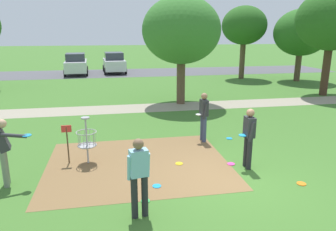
# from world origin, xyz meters

# --- Properties ---
(ground_plane) EXTENTS (160.00, 160.00, 0.00)m
(ground_plane) POSITION_xyz_m (0.00, 0.00, 0.00)
(ground_plane) COLOR #3D6B28
(dirt_tee_pad) EXTENTS (5.21, 4.26, 0.01)m
(dirt_tee_pad) POSITION_xyz_m (-2.32, 1.46, 0.00)
(dirt_tee_pad) COLOR brown
(dirt_tee_pad) RESTS_ON ground
(disc_golf_basket) EXTENTS (0.98, 0.58, 1.39)m
(disc_golf_basket) POSITION_xyz_m (-3.81, 1.78, 0.75)
(disc_golf_basket) COLOR #9E9EA3
(disc_golf_basket) RESTS_ON ground
(player_foreground_watching) EXTENTS (1.16, 0.43, 1.71)m
(player_foreground_watching) POSITION_xyz_m (-5.65, 0.74, 0.99)
(player_foreground_watching) COLOR slate
(player_foreground_watching) RESTS_ON ground
(player_throwing) EXTENTS (0.40, 0.47, 1.71)m
(player_throwing) POSITION_xyz_m (0.68, 0.64, 0.97)
(player_throwing) COLOR #232328
(player_throwing) RESTS_ON ground
(player_waiting_left) EXTENTS (0.41, 0.48, 1.71)m
(player_waiting_left) POSITION_xyz_m (0.10, 3.02, 0.97)
(player_waiting_left) COLOR #384260
(player_waiting_left) RESTS_ON ground
(player_waiting_right) EXTENTS (0.49, 0.43, 1.71)m
(player_waiting_right) POSITION_xyz_m (-2.53, -1.24, 0.97)
(player_waiting_right) COLOR #232328
(player_waiting_right) RESTS_ON ground
(frisbee_near_basket) EXTENTS (0.22, 0.22, 0.02)m
(frisbee_near_basket) POSITION_xyz_m (1.09, 3.06, 0.01)
(frisbee_near_basket) COLOR #1E93DB
(frisbee_near_basket) RESTS_ON ground
(frisbee_by_tee) EXTENTS (0.22, 0.22, 0.02)m
(frisbee_by_tee) POSITION_xyz_m (-1.15, 1.22, 0.01)
(frisbee_by_tee) COLOR gold
(frisbee_by_tee) RESTS_ON ground
(frisbee_mid_grass) EXTENTS (0.23, 0.23, 0.02)m
(frisbee_mid_grass) POSITION_xyz_m (1.62, -0.56, 0.01)
(frisbee_mid_grass) COLOR orange
(frisbee_mid_grass) RESTS_ON ground
(frisbee_far_right) EXTENTS (0.22, 0.22, 0.02)m
(frisbee_far_right) POSITION_xyz_m (-1.99, -0.02, 0.01)
(frisbee_far_right) COLOR #1E93DB
(frisbee_far_right) RESTS_ON ground
(frisbee_scattered_a) EXTENTS (0.22, 0.22, 0.02)m
(frisbee_scattered_a) POSITION_xyz_m (0.32, 0.92, 0.01)
(frisbee_scattered_a) COLOR #E53D99
(frisbee_scattered_a) RESTS_ON ground
(frisbee_scattered_b) EXTENTS (0.21, 0.21, 0.02)m
(frisbee_scattered_b) POSITION_xyz_m (-2.36, -0.67, 0.01)
(frisbee_scattered_b) COLOR green
(frisbee_scattered_b) RESTS_ON ground
(tree_near_right) EXTENTS (3.96, 3.96, 5.45)m
(tree_near_right) POSITION_xyz_m (0.63, 8.94, 3.75)
(tree_near_right) COLOR brown
(tree_near_right) RESTS_ON ground
(tree_mid_left) EXTENTS (4.03, 4.03, 6.06)m
(tree_mid_left) POSITION_xyz_m (9.53, 9.57, 4.31)
(tree_mid_left) COLOR #422D1E
(tree_mid_left) RESTS_ON ground
(tree_mid_center) EXTENTS (4.02, 4.02, 5.33)m
(tree_mid_center) POSITION_xyz_m (11.12, 14.90, 3.60)
(tree_mid_center) COLOR brown
(tree_mid_center) RESTS_ON ground
(tree_mid_right) EXTENTS (3.47, 3.47, 5.63)m
(tree_mid_right) POSITION_xyz_m (7.45, 16.93, 4.11)
(tree_mid_right) COLOR brown
(tree_mid_right) RESTS_ON ground
(parking_lot_strip) EXTENTS (36.00, 6.00, 0.01)m
(parking_lot_strip) POSITION_xyz_m (0.00, 22.19, 0.00)
(parking_lot_strip) COLOR #4C4C51
(parking_lot_strip) RESTS_ON ground
(parked_car_leftmost) EXTENTS (2.16, 4.29, 1.84)m
(parked_car_leftmost) POSITION_xyz_m (-5.91, 21.87, 0.92)
(parked_car_leftmost) COLOR silver
(parked_car_leftmost) RESTS_ON ground
(parked_car_center_left) EXTENTS (2.17, 4.30, 1.84)m
(parked_car_center_left) POSITION_xyz_m (-2.60, 22.53, 0.92)
(parked_car_center_left) COLOR silver
(parked_car_center_left) RESTS_ON ground
(gravel_path) EXTENTS (40.00, 1.81, 0.00)m
(gravel_path) POSITION_xyz_m (0.00, 8.25, 0.00)
(gravel_path) COLOR gray
(gravel_path) RESTS_ON ground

